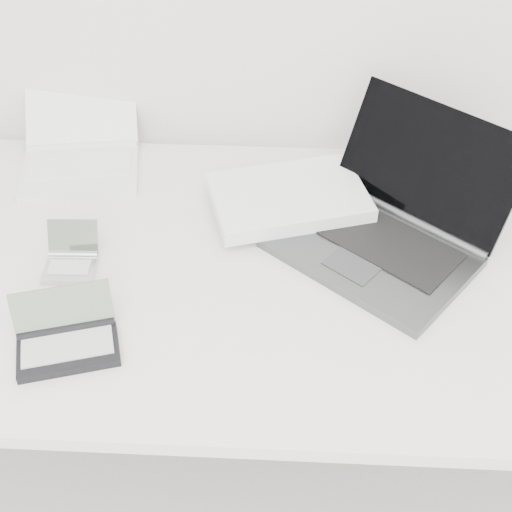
{
  "coord_description": "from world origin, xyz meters",
  "views": [
    {
      "loc": [
        0.02,
        0.56,
        1.66
      ],
      "look_at": [
        -0.03,
        1.51,
        0.79
      ],
      "focal_mm": 50.0,
      "sensor_mm": 36.0,
      "label": 1
    }
  ],
  "objects_px": {
    "desk": "(272,283)",
    "laptop_large": "(344,213)",
    "palmtop_charcoal": "(67,340)",
    "netbook_open_white": "(81,155)"
  },
  "relations": [
    {
      "from": "desk",
      "to": "laptop_large",
      "type": "distance_m",
      "value": 0.2
    },
    {
      "from": "netbook_open_white",
      "to": "palmtop_charcoal",
      "type": "distance_m",
      "value": 0.54
    },
    {
      "from": "desk",
      "to": "netbook_open_white",
      "type": "relative_size",
      "value": 4.75
    },
    {
      "from": "desk",
      "to": "netbook_open_white",
      "type": "xyz_separation_m",
      "value": [
        -0.44,
        0.31,
        0.07
      ]
    },
    {
      "from": "palmtop_charcoal",
      "to": "laptop_large",
      "type": "bearing_deg",
      "value": 19.07
    },
    {
      "from": "netbook_open_white",
      "to": "desk",
      "type": "bearing_deg",
      "value": -44.05
    },
    {
      "from": "desk",
      "to": "palmtop_charcoal",
      "type": "relative_size",
      "value": 8.23
    },
    {
      "from": "laptop_large",
      "to": "palmtop_charcoal",
      "type": "distance_m",
      "value": 0.58
    },
    {
      "from": "laptop_large",
      "to": "desk",
      "type": "bearing_deg",
      "value": -100.77
    },
    {
      "from": "desk",
      "to": "laptop_large",
      "type": "relative_size",
      "value": 2.55
    }
  ]
}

